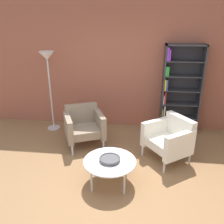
% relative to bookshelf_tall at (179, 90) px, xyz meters
% --- Properties ---
extents(ground_plane, '(8.32, 8.32, 0.00)m').
position_rel_bookshelf_tall_xyz_m(ground_plane, '(-1.29, -2.26, -0.95)').
color(ground_plane, olive).
extents(brick_back_panel, '(6.40, 0.12, 2.90)m').
position_rel_bookshelf_tall_xyz_m(brick_back_panel, '(-1.29, 0.20, 0.50)').
color(brick_back_panel, '#9E5642').
rests_on(brick_back_panel, ground_plane).
extents(bookshelf_tall, '(0.80, 0.30, 1.90)m').
position_rel_bookshelf_tall_xyz_m(bookshelf_tall, '(0.00, 0.00, 0.00)').
color(bookshelf_tall, '#333338').
rests_on(bookshelf_tall, ground_plane).
extents(coffee_table_low, '(0.80, 0.80, 0.40)m').
position_rel_bookshelf_tall_xyz_m(coffee_table_low, '(-1.23, -2.01, -0.58)').
color(coffee_table_low, silver).
rests_on(coffee_table_low, ground_plane).
extents(decorative_bowl, '(0.32, 0.32, 0.05)m').
position_rel_bookshelf_tall_xyz_m(decorative_bowl, '(-1.23, -2.01, -0.51)').
color(decorative_bowl, '#4C4C51').
rests_on(decorative_bowl, coffee_table_low).
extents(armchair_corner_red, '(0.93, 0.95, 0.78)m').
position_rel_bookshelf_tall_xyz_m(armchair_corner_red, '(-0.27, -1.21, -0.53)').
color(armchair_corner_red, white).
rests_on(armchair_corner_red, ground_plane).
extents(armchair_by_bookshelf, '(0.91, 0.88, 0.78)m').
position_rel_bookshelf_tall_xyz_m(armchair_by_bookshelf, '(-1.89, -0.86, -0.53)').
color(armchair_by_bookshelf, gray).
rests_on(armchair_by_bookshelf, ground_plane).
extents(floor_lamp_torchiere, '(0.32, 0.32, 1.74)m').
position_rel_bookshelf_tall_xyz_m(floor_lamp_torchiere, '(-2.75, -0.24, 0.50)').
color(floor_lamp_torchiere, silver).
rests_on(floor_lamp_torchiere, ground_plane).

